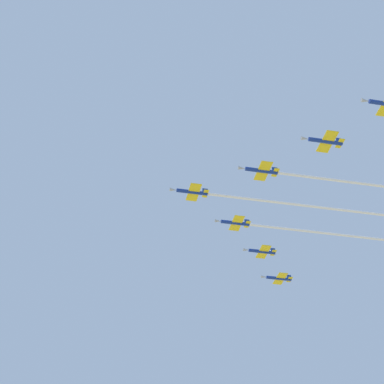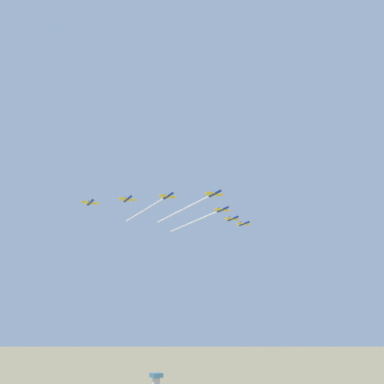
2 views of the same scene
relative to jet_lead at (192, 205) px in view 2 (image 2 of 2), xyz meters
The scene contains 7 objects.
jet_lead is the anchor object (origin of this frame).
jet_port_inner 21.43m from the jet_lead, 132.65° to the left, with size 65.66×8.54×2.42m.
jet_starboard_inner 20.72m from the jet_lead, 138.42° to the right, with size 63.42×8.45×2.42m.
jet_port_outer 30.76m from the jet_lead, 102.72° to the left, with size 11.62×8.45×2.42m.
jet_starboard_outer 30.76m from the jet_lead, 110.40° to the right, with size 11.62×8.45×2.42m.
jet_center_rear 48.22m from the jet_lead, 109.77° to the left, with size 11.62×8.45×2.42m.
jet_port_trail 48.22m from the jet_lead, 117.46° to the right, with size 11.62×8.45×2.42m.
Camera 2 is at (153.27, -94.24, 56.75)m, focal length 38.66 mm.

